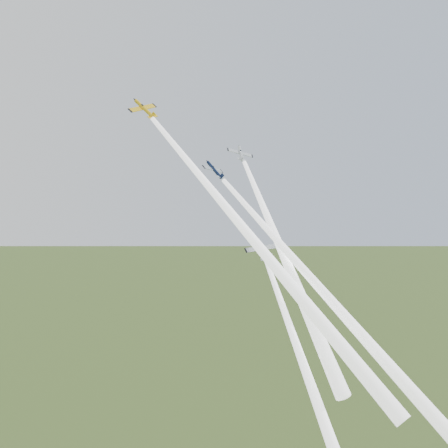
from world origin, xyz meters
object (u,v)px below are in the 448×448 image
plane_yellow (144,109)px  plane_silver_low (262,249)px  plane_navy (214,170)px  plane_silver_right (241,153)px

plane_yellow → plane_silver_low: (19.51, -14.30, -28.89)m
plane_yellow → plane_navy: bearing=-39.2°
plane_silver_right → plane_silver_low: 27.08m
plane_yellow → plane_silver_right: (26.31, 1.48, -7.95)m
plane_navy → plane_silver_low: size_ratio=0.90×
plane_yellow → plane_silver_low: bearing=-50.2°
plane_silver_right → plane_silver_low: plane_silver_right is taller
plane_yellow → plane_silver_low: plane_yellow is taller
plane_navy → plane_silver_low: 19.52m
plane_navy → plane_silver_low: (6.38, -8.12, -16.57)m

